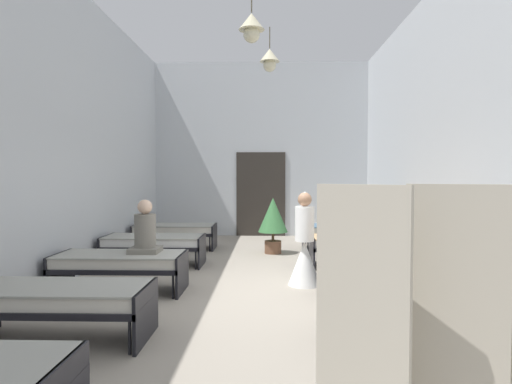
# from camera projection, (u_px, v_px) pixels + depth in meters

# --- Properties ---
(ground_plane) EXTENTS (6.68, 12.78, 0.10)m
(ground_plane) POSITION_uv_depth(u_px,v_px,m) (253.00, 296.00, 6.43)
(ground_plane) COLOR #9E9384
(room_shell) EXTENTS (6.48, 12.38, 4.97)m
(room_shell) POSITION_uv_depth(u_px,v_px,m) (256.00, 133.00, 7.65)
(room_shell) COLOR silver
(room_shell) RESTS_ON ground
(bed_left_row_1) EXTENTS (1.90, 0.84, 0.57)m
(bed_left_row_1) POSITION_uv_depth(u_px,v_px,m) (59.00, 299.00, 4.57)
(bed_left_row_1) COLOR black
(bed_left_row_1) RESTS_ON ground
(bed_right_row_1) EXTENTS (1.90, 0.84, 0.57)m
(bed_right_row_1) POSITION_uv_depth(u_px,v_px,m) (440.00, 302.00, 4.45)
(bed_right_row_1) COLOR black
(bed_right_row_1) RESTS_ON ground
(bed_left_row_2) EXTENTS (1.90, 0.84, 0.57)m
(bed_left_row_2) POSITION_uv_depth(u_px,v_px,m) (120.00, 262.00, 6.47)
(bed_left_row_2) COLOR black
(bed_left_row_2) RESTS_ON ground
(bed_right_row_2) EXTENTS (1.90, 0.84, 0.57)m
(bed_right_row_2) POSITION_uv_depth(u_px,v_px,m) (389.00, 264.00, 6.35)
(bed_right_row_2) COLOR black
(bed_right_row_2) RESTS_ON ground
(bed_left_row_3) EXTENTS (1.90, 0.84, 0.57)m
(bed_left_row_3) POSITION_uv_depth(u_px,v_px,m) (154.00, 243.00, 8.36)
(bed_left_row_3) COLOR black
(bed_left_row_3) RESTS_ON ground
(bed_right_row_3) EXTENTS (1.90, 0.84, 0.57)m
(bed_right_row_3) POSITION_uv_depth(u_px,v_px,m) (361.00, 244.00, 8.25)
(bed_right_row_3) COLOR black
(bed_right_row_3) RESTS_ON ground
(bed_left_row_4) EXTENTS (1.90, 0.84, 0.57)m
(bed_left_row_4) POSITION_uv_depth(u_px,v_px,m) (175.00, 230.00, 10.26)
(bed_left_row_4) COLOR black
(bed_left_row_4) RESTS_ON ground
(bed_right_row_4) EXTENTS (1.90, 0.84, 0.57)m
(bed_right_row_4) POSITION_uv_depth(u_px,v_px,m) (344.00, 231.00, 10.15)
(bed_right_row_4) COLOR black
(bed_right_row_4) RESTS_ON ground
(nurse_near_aisle) EXTENTS (0.52, 0.52, 1.49)m
(nurse_near_aisle) POSITION_uv_depth(u_px,v_px,m) (304.00, 252.00, 6.85)
(nurse_near_aisle) COLOR white
(nurse_near_aisle) RESTS_ON ground
(patient_seated_primary) EXTENTS (0.44, 0.44, 0.80)m
(patient_seated_primary) POSITION_uv_depth(u_px,v_px,m) (366.00, 235.00, 6.30)
(patient_seated_primary) COLOR gray
(patient_seated_primary) RESTS_ON bed_right_row_2
(patient_seated_secondary) EXTENTS (0.44, 0.44, 0.80)m
(patient_seated_secondary) POSITION_uv_depth(u_px,v_px,m) (145.00, 233.00, 6.54)
(patient_seated_secondary) COLOR slate
(patient_seated_secondary) RESTS_ON bed_left_row_2
(potted_plant) EXTENTS (0.66, 0.66, 1.24)m
(potted_plant) POSITION_uv_depth(u_px,v_px,m) (273.00, 218.00, 9.64)
(potted_plant) COLOR brown
(potted_plant) RESTS_ON ground
(privacy_screen) EXTENTS (1.23, 0.29, 1.70)m
(privacy_screen) POSITION_uv_depth(u_px,v_px,m) (459.00, 384.00, 1.85)
(privacy_screen) COLOR #BCB29E
(privacy_screen) RESTS_ON ground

